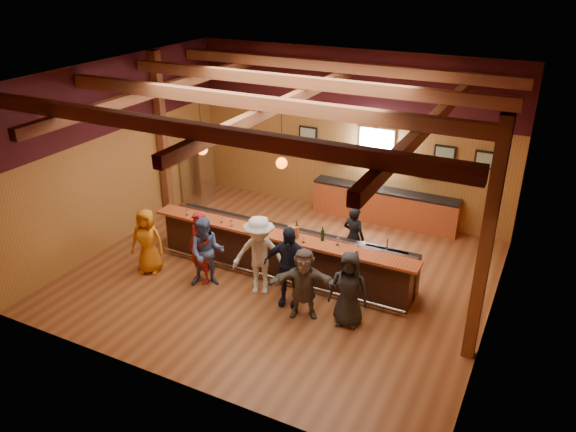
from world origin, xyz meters
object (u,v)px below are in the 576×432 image
(customer_dark, at_px, (349,289))
(ice_bucket, at_px, (293,232))
(customer_redvest, at_px, (200,248))
(bottle_a, at_px, (297,231))
(customer_orange, at_px, (147,241))
(customer_white, at_px, (259,255))
(customer_brown, at_px, (304,283))
(bar_counter, at_px, (286,252))
(bartender, at_px, (354,237))
(back_bar_cabinet, at_px, (384,206))
(customer_navy, at_px, (288,266))
(customer_denim, at_px, (207,252))
(stainless_fridge, at_px, (197,173))

(customer_dark, relative_size, ice_bucket, 5.89)
(customer_redvest, bearing_deg, bottle_a, 41.37)
(customer_redvest, bearing_deg, customer_dark, 13.98)
(customer_orange, bearing_deg, customer_white, -11.19)
(customer_brown, distance_m, customer_dark, 0.91)
(bar_counter, bearing_deg, customer_white, -96.16)
(bar_counter, xyz_separation_m, bartender, (1.27, 0.97, 0.22))
(back_bar_cabinet, distance_m, customer_orange, 6.37)
(customer_redvest, height_order, customer_navy, customer_navy)
(customer_redvest, distance_m, customer_navy, 2.13)
(customer_redvest, relative_size, customer_denim, 1.05)
(stainless_fridge, xyz_separation_m, customer_white, (4.01, -3.46, -0.00))
(bartender, relative_size, ice_bucket, 5.54)
(back_bar_cabinet, bearing_deg, bar_counter, -108.34)
(customer_white, relative_size, customer_brown, 1.19)
(customer_navy, relative_size, customer_dark, 1.13)
(customer_denim, height_order, bottle_a, customer_denim)
(customer_denim, height_order, bartender, customer_denim)
(customer_navy, distance_m, bartender, 2.20)
(customer_orange, relative_size, customer_white, 0.86)
(stainless_fridge, bearing_deg, customer_redvest, -54.38)
(customer_brown, height_order, ice_bucket, customer_brown)
(bar_counter, relative_size, customer_white, 3.51)
(customer_redvest, bearing_deg, ice_bucket, 40.70)
(back_bar_cabinet, distance_m, customer_dark, 4.89)
(customer_navy, bearing_deg, customer_white, 157.92)
(customer_redvest, height_order, customer_denim, customer_redvest)
(customer_brown, bearing_deg, bottle_a, 99.84)
(ice_bucket, bearing_deg, customer_brown, -54.71)
(stainless_fridge, distance_m, customer_brown, 6.48)
(bottle_a, bearing_deg, customer_dark, -31.69)
(customer_white, relative_size, customer_navy, 1.01)
(customer_denim, distance_m, ice_bucket, 1.93)
(stainless_fridge, xyz_separation_m, customer_navy, (4.75, -3.58, -0.01))
(back_bar_cabinet, relative_size, customer_white, 2.23)
(customer_white, xyz_separation_m, ice_bucket, (0.45, 0.71, 0.35))
(customer_denim, distance_m, customer_brown, 2.39)
(back_bar_cabinet, bearing_deg, stainless_fridge, -168.07)
(customer_dark, height_order, bottle_a, customer_dark)
(stainless_fridge, xyz_separation_m, customer_dark, (6.11, -3.69, -0.11))
(bar_counter, relative_size, customer_brown, 4.16)
(bar_counter, height_order, customer_redvest, customer_redvest)
(customer_navy, xyz_separation_m, customer_dark, (1.36, -0.11, -0.10))
(customer_orange, bearing_deg, customer_denim, -14.28)
(back_bar_cabinet, distance_m, customer_denim, 5.43)
(customer_redvest, bearing_deg, customer_white, 22.57)
(bartender, height_order, bottle_a, bartender)
(bartender, height_order, ice_bucket, bartender)
(stainless_fridge, bearing_deg, customer_denim, -52.58)
(bottle_a, bearing_deg, back_bar_cabinet, 78.38)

